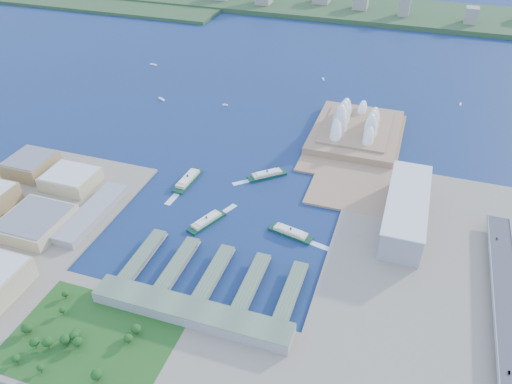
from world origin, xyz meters
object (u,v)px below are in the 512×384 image
(opera_house, at_px, (358,117))
(car_c, at_px, (497,239))
(car_b, at_px, (509,372))
(toaster_building, at_px, (406,210))
(ferry_d, at_px, (291,231))
(ferry_b, at_px, (267,173))
(ferry_a, at_px, (188,178))
(ferry_c, at_px, (207,220))

(opera_house, xyz_separation_m, car_c, (191.00, -214.61, -16.54))
(car_c, bearing_deg, car_b, -90.00)
(opera_house, height_order, toaster_building, opera_house)
(ferry_d, height_order, car_c, car_c)
(opera_house, bearing_deg, ferry_b, -122.00)
(toaster_building, xyz_separation_m, ferry_a, (-283.67, -0.85, -14.77))
(ferry_b, bearing_deg, ferry_a, -105.19)
(opera_house, distance_m, toaster_building, 219.62)
(opera_house, relative_size, car_c, 42.80)
(toaster_building, bearing_deg, car_c, -8.23)
(toaster_building, relative_size, car_c, 36.85)
(toaster_building, distance_m, ferry_a, 284.06)
(ferry_d, bearing_deg, ferry_b, 42.80)
(ferry_c, height_order, car_c, car_c)
(ferry_d, bearing_deg, car_c, -65.04)
(toaster_building, bearing_deg, ferry_c, -161.58)
(ferry_a, distance_m, ferry_c, 94.70)
(ferry_d, bearing_deg, ferry_a, 81.50)
(toaster_building, distance_m, ferry_c, 237.09)
(ferry_b, height_order, ferry_d, ferry_b)
(car_b, bearing_deg, toaster_building, -62.56)
(ferry_d, bearing_deg, car_b, -107.65)
(car_b, bearing_deg, opera_house, -64.17)
(ferry_b, xyz_separation_m, ferry_d, (63.21, -109.13, -0.07))
(ferry_c, distance_m, car_c, 331.14)
(opera_house, bearing_deg, toaster_building, -65.77)
(ferry_c, bearing_deg, ferry_a, -28.37)
(opera_house, distance_m, ferry_b, 183.66)
(toaster_building, xyz_separation_m, ferry_b, (-186.27, 45.91, -15.36))
(ferry_c, relative_size, ferry_d, 1.01)
(ferry_a, distance_m, car_c, 385.04)
(toaster_building, height_order, car_c, toaster_building)
(opera_house, height_order, car_b, opera_house)
(opera_house, bearing_deg, car_c, -48.33)
(ferry_a, distance_m, car_b, 430.79)
(opera_house, height_order, ferry_b, opera_house)
(car_b, bearing_deg, ferry_d, -30.37)
(toaster_building, bearing_deg, car_b, -62.56)
(ferry_d, distance_m, car_c, 229.51)
(ferry_c, height_order, car_b, car_b)
(ferry_c, distance_m, car_b, 346.96)
(ferry_b, relative_size, ferry_d, 1.01)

